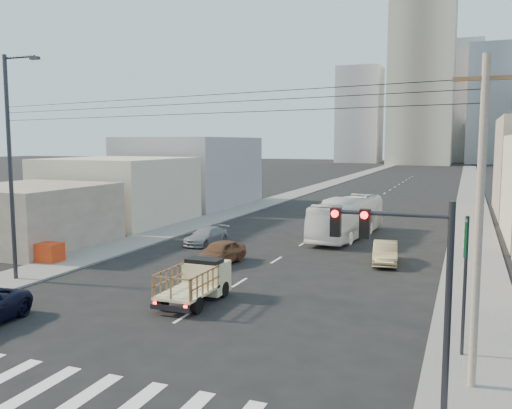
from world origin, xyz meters
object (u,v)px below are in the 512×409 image
Objects in this scene: green_sign at (465,252)px; utility_pole at (479,221)px; flatbed_pickup at (196,279)px; traffic_signal at (408,272)px; city_bus at (347,218)px; sedan_grey at (206,236)px; sedan_brown at (220,252)px; streetlamp_left at (11,162)px; sedan_tan at (385,253)px; crate_stack at (47,252)px.

utility_pole is (0.34, -2.50, 1.44)m from green_sign.
flatbed_pickup is 13.12m from traffic_signal.
traffic_signal is 5.21m from green_sign.
sedan_grey is at bearing -137.33° from city_bus.
utility_pole reaches higher than flatbed_pickup.
flatbed_pickup is at bearing -65.90° from sedan_brown.
traffic_signal reaches higher than sedan_grey.
streetlamp_left is at bearing -103.52° from sedan_grey.
flatbed_pickup reaches higher than sedan_tan.
flatbed_pickup is 0.37× the size of streetlamp_left.
city_bus is 2.65× the size of sedan_grey.
streetlamp_left is at bearing -68.26° from crate_stack.
green_sign is 0.50× the size of utility_pole.
crate_stack is (-24.50, 9.03, -4.50)m from utility_pole.
city_bus is at bearing 109.99° from utility_pole.
sedan_brown is 20.00m from traffic_signal.
flatbed_pickup is at bearing -129.39° from sedan_tan.
traffic_signal is (12.63, -15.14, 3.35)m from sedan_brown.
city_bus is 13.33m from sedan_brown.
flatbed_pickup is 1.03× the size of sedan_grey.
sedan_brown is at bearing 41.81° from streetlamp_left.
sedan_grey is at bearing 134.82° from utility_pole.
traffic_signal is 3.24m from utility_pole.
sedan_brown reaches higher than crate_stack.
streetlamp_left is at bearing -179.68° from flatbed_pickup.
city_bus is at bearing 42.91° from sedan_grey.
sedan_brown is at bearing 138.67° from utility_pole.
sedan_tan reaches higher than sedan_grey.
sedan_tan is 0.34× the size of streetlamp_left.
streetlamp_left is (-10.88, -0.06, 5.34)m from flatbed_pickup.
city_bus reaches higher than sedan_tan.
traffic_signal is (3.17, -18.98, 3.40)m from sedan_tan.
green_sign is 22.86m from streetlamp_left.
city_bus is 0.94× the size of streetlamp_left.
utility_pole is (18.07, -18.18, 4.57)m from sedan_grey.
sedan_tan is 15.01m from green_sign.
streetlamp_left is 6.67× the size of crate_stack.
sedan_tan is 0.97× the size of sedan_grey.
sedan_tan is at bearing 58.02° from flatbed_pickup.
utility_pole is 5.56× the size of crate_stack.
city_bus is at bearing 81.39° from flatbed_pickup.
utility_pole is at bearing -12.32° from streetlamp_left.
traffic_signal is at bearing -43.25° from sedan_brown.
green_sign is at bearing -15.11° from crate_stack.
sedan_tan is at bearing 108.08° from green_sign.
city_bus is 24.67m from streetlamp_left.
traffic_signal is (7.30, -27.32, 2.50)m from city_bus.
sedan_brown reaches higher than sedan_tan.
flatbed_pickup reaches higher than sedan_grey.
utility_pole reaches higher than traffic_signal.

